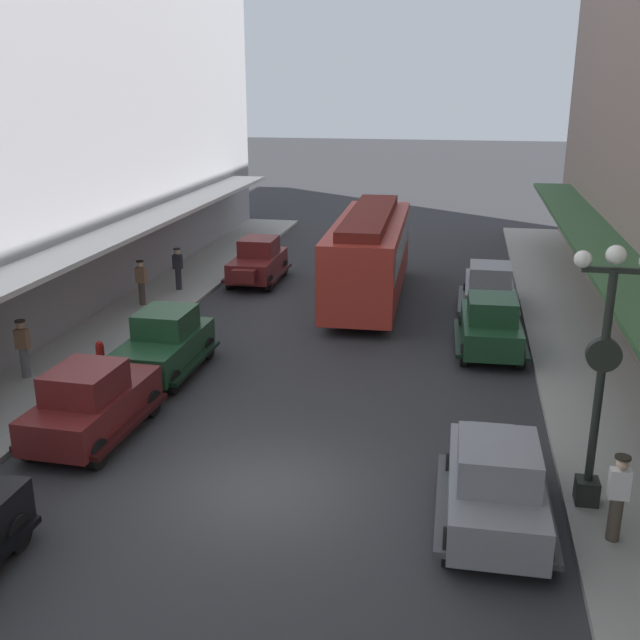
# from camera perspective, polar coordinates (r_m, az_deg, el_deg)

# --- Properties ---
(ground_plane) EXTENTS (200.00, 200.00, 0.00)m
(ground_plane) POSITION_cam_1_polar(r_m,az_deg,el_deg) (15.81, -4.25, -12.84)
(ground_plane) COLOR #2D2D30
(parked_car_0) EXTENTS (2.18, 4.28, 1.84)m
(parked_car_0) POSITION_cam_1_polar(r_m,az_deg,el_deg) (31.28, -4.79, 4.60)
(parked_car_0) COLOR #591919
(parked_car_0) RESTS_ON ground
(parked_car_1) EXTENTS (2.26, 4.30, 1.84)m
(parked_car_1) POSITION_cam_1_polar(r_m,az_deg,el_deg) (18.26, -17.11, -5.92)
(parked_car_1) COLOR #591919
(parked_car_1) RESTS_ON ground
(parked_car_2) EXTENTS (2.18, 4.28, 1.84)m
(parked_car_2) POSITION_cam_1_polar(r_m,az_deg,el_deg) (14.51, 13.31, -12.00)
(parked_car_2) COLOR slate
(parked_car_2) RESTS_ON ground
(parked_car_3) EXTENTS (2.16, 4.27, 1.84)m
(parked_car_3) POSITION_cam_1_polar(r_m,az_deg,el_deg) (27.63, 12.85, 2.45)
(parked_car_3) COLOR slate
(parked_car_3) RESTS_ON ground
(parked_car_4) EXTENTS (2.17, 4.27, 1.84)m
(parked_car_4) POSITION_cam_1_polar(r_m,az_deg,el_deg) (21.73, -11.88, -1.67)
(parked_car_4) COLOR #193D23
(parked_car_4) RESTS_ON ground
(parked_car_6) EXTENTS (2.26, 4.30, 1.84)m
(parked_car_6) POSITION_cam_1_polar(r_m,az_deg,el_deg) (23.50, 12.97, -0.26)
(parked_car_6) COLOR #193D23
(parked_car_6) RESTS_ON ground
(streetcar) EXTENTS (2.76, 9.66, 3.46)m
(streetcar) POSITION_cam_1_polar(r_m,az_deg,el_deg) (28.32, 3.79, 5.23)
(streetcar) COLOR #A52D23
(streetcar) RESTS_ON ground
(lamp_post_with_clock) EXTENTS (1.42, 0.44, 5.16)m
(lamp_post_with_clock) POSITION_cam_1_polar(r_m,az_deg,el_deg) (14.75, 20.83, -3.46)
(lamp_post_with_clock) COLOR black
(lamp_post_with_clock) RESTS_ON sidewalk_right
(fire_hydrant) EXTENTS (0.24, 0.24, 0.82)m
(fire_hydrant) POSITION_cam_1_polar(r_m,az_deg,el_deg) (22.35, -16.52, -2.53)
(fire_hydrant) COLOR #B21E19
(fire_hydrant) RESTS_ON sidewalk_left
(pedestrian_0) EXTENTS (0.36, 0.28, 1.67)m
(pedestrian_0) POSITION_cam_1_polar(r_m,az_deg,el_deg) (22.18, -21.82, -2.01)
(pedestrian_0) COLOR slate
(pedestrian_0) RESTS_ON sidewalk_left
(pedestrian_1) EXTENTS (0.36, 0.28, 1.67)m
(pedestrian_1) POSITION_cam_1_polar(r_m,az_deg,el_deg) (14.55, 21.88, -12.50)
(pedestrian_1) COLOR #4C4238
(pedestrian_1) RESTS_ON sidewalk_right
(pedestrian_2) EXTENTS (0.36, 0.28, 1.67)m
(pedestrian_2) POSITION_cam_1_polar(r_m,az_deg,el_deg) (28.20, -13.56, 2.85)
(pedestrian_2) COLOR #4C4238
(pedestrian_2) RESTS_ON sidewalk_left
(pedestrian_3) EXTENTS (0.36, 0.28, 1.67)m
(pedestrian_3) POSITION_cam_1_polar(r_m,az_deg,el_deg) (30.01, -10.85, 3.92)
(pedestrian_3) COLOR #2D2D33
(pedestrian_3) RESTS_ON sidewalk_left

